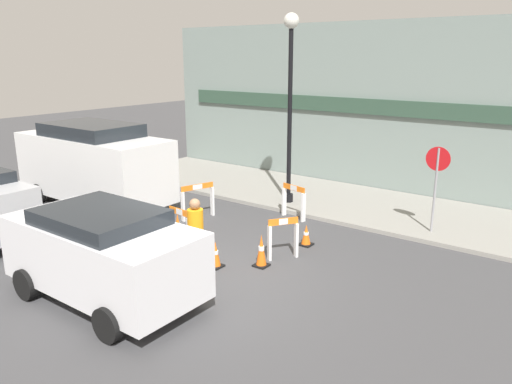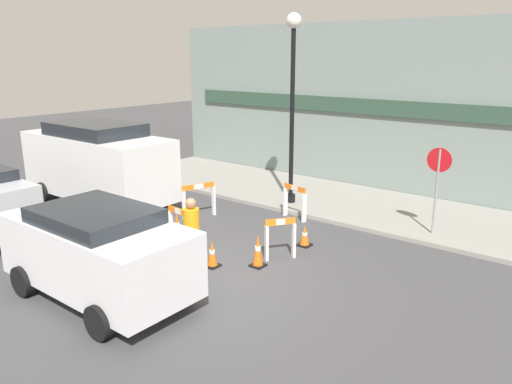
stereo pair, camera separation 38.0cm
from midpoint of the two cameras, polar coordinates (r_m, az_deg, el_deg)
The scene contains 17 objects.
ground_plane at distance 10.44m, azimuth -5.75°, elevation -9.80°, with size 60.00×60.00×0.00m, color #424244.
sidewalk_slab at distance 15.48m, azimuth 10.49°, elevation -1.29°, with size 18.00×3.90×0.11m.
storefront_facade at distance 16.78m, azimuth 14.07°, elevation 9.20°, with size 18.00×0.22×5.50m.
streetlamp_post at distance 14.65m, azimuth 3.18°, elevation 12.14°, with size 0.44×0.44×5.46m.
stop_sign at distance 12.99m, azimuth 19.14°, elevation 1.80°, with size 0.60×0.06×2.17m.
barricade_0 at distance 11.78m, azimuth -9.56°, elevation -4.14°, with size 0.74×0.20×1.02m.
barricade_1 at distance 11.18m, azimuth 2.13°, elevation -5.21°, with size 0.51×0.65×0.95m.
barricade_2 at distance 13.90m, azimuth 3.54°, elevation -0.99°, with size 0.82×0.30×0.96m.
barricade_3 at distance 14.00m, azimuth -7.45°, elevation -0.84°, with size 0.43×0.99×0.98m.
traffic_cone_0 at distance 12.47m, azimuth -9.79°, elevation -4.01°, with size 0.30×0.30×0.69m.
traffic_cone_1 at distance 10.86m, azimuth -5.67°, elevation -7.16°, with size 0.30×0.30×0.59m.
traffic_cone_2 at distance 13.10m, azimuth -8.27°, elevation -2.97°, with size 0.30×0.30×0.70m.
traffic_cone_3 at distance 10.82m, azimuth -0.40°, elevation -6.77°, with size 0.30×0.30×0.73m.
traffic_cone_4 at distance 12.05m, azimuth 4.85°, elevation -4.98°, with size 0.30×0.30×0.51m.
person_worker at distance 10.35m, azimuth -7.95°, elevation -4.79°, with size 0.40×0.40×1.64m.
parked_car_1 at distance 9.64m, azimuth -18.23°, elevation -6.33°, with size 3.91×1.94×1.77m.
work_van at distance 15.82m, azimuth -18.70°, elevation 3.35°, with size 5.17×2.16×2.49m.
Camera 1 is at (6.28, -7.05, 4.43)m, focal length 35.00 mm.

